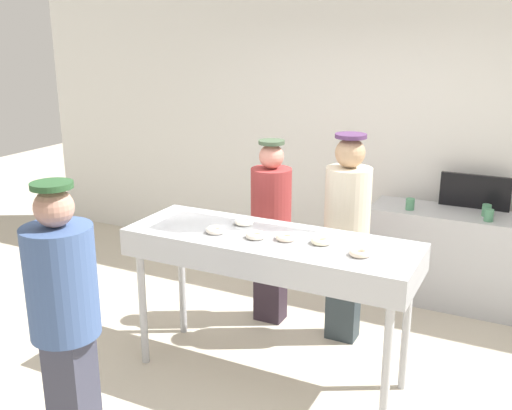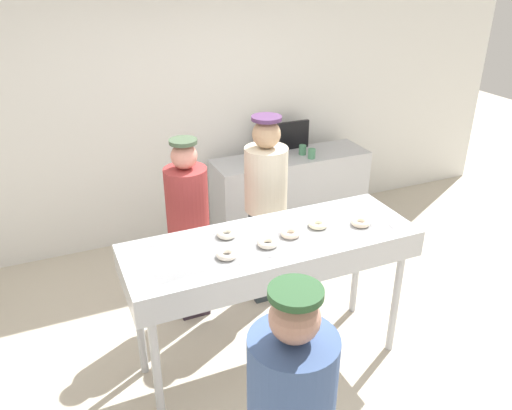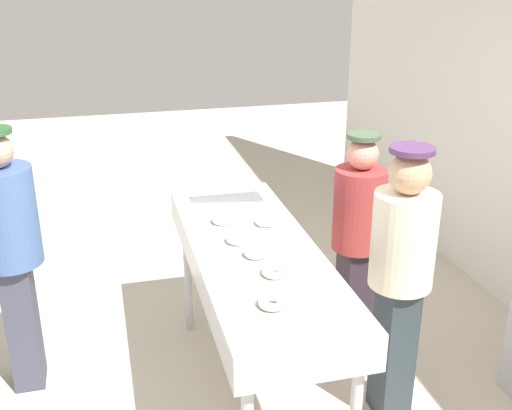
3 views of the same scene
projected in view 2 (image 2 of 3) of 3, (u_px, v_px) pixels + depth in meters
The scene contains 16 objects.
ground_plane at pixel (270, 359), 3.91m from camera, with size 16.00×16.00×0.00m, color beige.
back_wall at pixel (176, 91), 5.10m from camera, with size 8.00×0.12×3.11m, color white.
fryer_conveyor at pixel (272, 251), 3.49m from camera, with size 2.01×0.68×1.06m.
sugar_donut_0 at pixel (268, 243), 3.35m from camera, with size 0.13×0.13×0.04m, color #F0E3CC.
sugar_donut_1 at pixel (318, 224), 3.58m from camera, with size 0.13×0.13×0.04m, color #FEF4CB.
sugar_donut_2 at pixel (227, 254), 3.22m from camera, with size 0.13×0.13×0.04m, color white.
sugar_donut_3 at pixel (361, 222), 3.60m from camera, with size 0.13×0.13×0.04m, color #FBE3C2.
sugar_donut_4 at pixel (227, 234), 3.46m from camera, with size 0.13×0.13×0.04m, color white.
sugar_donut_5 at pixel (290, 233), 3.46m from camera, with size 0.13×0.13×0.04m, color #FDE3C7.
worker_baker at pixel (266, 200), 4.22m from camera, with size 0.35×0.35×1.67m.
worker_assistant at pixel (188, 222), 4.05m from camera, with size 0.33×0.33×1.56m.
prep_counter at pixel (290, 193), 5.61m from camera, with size 1.70×0.51×0.86m, color #B7BABF.
paper_cup_0 at pixel (303, 150), 5.44m from camera, with size 0.08×0.08×0.10m, color #4C8C66.
paper_cup_1 at pixel (252, 162), 5.13m from camera, with size 0.08×0.08×0.10m, color #4C8C66.
paper_cup_2 at pixel (312, 154), 5.34m from camera, with size 0.08×0.08×0.10m, color #4C8C66.
menu_display at pixel (283, 137), 5.52m from camera, with size 0.61×0.04×0.31m, color black.
Camera 2 is at (-1.29, -2.70, 2.78)m, focal length 35.94 mm.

